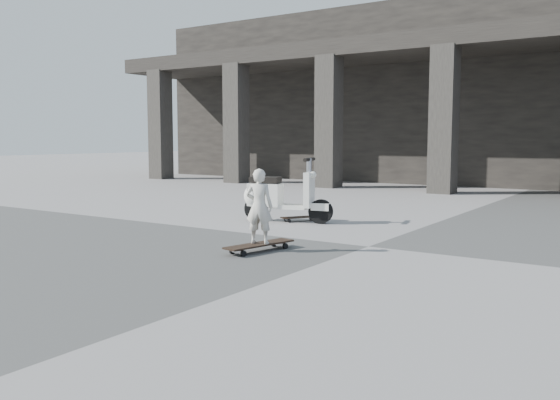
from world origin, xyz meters
The scene contains 6 objects.
ground centered at (0.00, 0.00, 0.00)m, with size 90.00×90.00×0.00m, color #474744.
colonnade centered at (0.00, 13.77, 3.03)m, with size 28.00×8.82×6.00m.
longboard centered at (-1.07, -1.14, 0.09)m, with size 0.47×1.11×0.11m.
skateboard_spare centered at (-2.13, 1.63, 0.07)m, with size 0.56×0.70×0.09m.
child centered at (-1.07, -1.14, 0.61)m, with size 0.37×0.24×1.00m, color beige.
scooter centered at (-2.55, 1.35, 0.46)m, with size 1.65×0.74×1.17m.
Camera 1 is at (3.50, -7.50, 1.51)m, focal length 38.00 mm.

